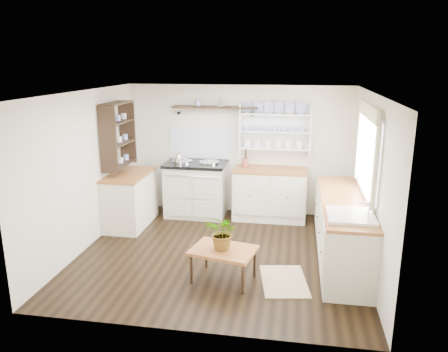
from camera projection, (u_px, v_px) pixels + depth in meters
The scene contains 19 objects.
floor at pixel (220, 254), 6.32m from camera, with size 4.00×3.80×0.01m, color black.
wall_back at pixel (238, 150), 7.84m from camera, with size 4.00×0.02×2.30m, color beige.
wall_right at pixel (370, 184), 5.71m from camera, with size 0.02×3.80×2.30m, color beige.
wall_left at pixel (85, 171), 6.35m from camera, with size 0.02×3.80×2.30m, color beige.
ceiling at pixel (220, 93), 5.73m from camera, with size 4.00×3.80×0.01m, color white.
window at pixel (367, 150), 5.75m from camera, with size 0.08×1.55×1.22m.
aga_cooker at pixel (196, 188), 7.81m from camera, with size 1.08×0.75×1.00m.
back_cabinets at pixel (270, 193), 7.63m from camera, with size 1.27×0.63×0.90m.
right_cabinets at pixel (342, 229), 6.03m from camera, with size 0.62×2.43×0.90m.
belfast_sink at pixel (350, 225), 5.22m from camera, with size 0.55×0.60×0.45m.
left_cabinets at pixel (130, 199), 7.33m from camera, with size 0.62×1.13×0.90m.
plate_rack at pixel (275, 129), 7.59m from camera, with size 1.20×0.22×0.90m.
high_shelf at pixel (215, 108), 7.59m from camera, with size 1.50×0.29×0.16m.
left_shelving at pixel (118, 134), 7.08m from camera, with size 0.28×0.80×1.05m, color black.
kettle at pixel (179, 160), 7.60m from camera, with size 0.17×0.17×0.21m, color silver, non-canonical shape.
utensil_crock at pixel (245, 162), 7.65m from camera, with size 0.12×0.12×0.14m, color brown.
center_table at pixel (223, 252), 5.47m from camera, with size 0.89×0.71×0.43m.
potted_plant at pixel (223, 233), 5.40m from camera, with size 0.40×0.35×0.44m, color #3F7233.
floor_rug at pixel (284, 281), 5.52m from camera, with size 0.55×0.85×0.02m, color #8B6D51.
Camera 1 is at (1.02, -5.73, 2.71)m, focal length 35.00 mm.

